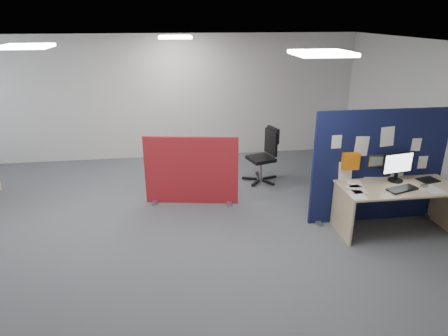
{
  "coord_description": "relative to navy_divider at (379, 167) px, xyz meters",
  "views": [
    {
      "loc": [
        0.32,
        -5.29,
        3.07
      ],
      "look_at": [
        1.07,
        0.0,
        1.0
      ],
      "focal_mm": 32.0,
      "sensor_mm": 36.0,
      "label": 1
    }
  ],
  "objects": [
    {
      "name": "floor",
      "position": [
        -3.47,
        -0.01,
        -0.89
      ],
      "size": [
        9.0,
        9.0,
        0.0
      ],
      "primitive_type": "plane",
      "color": "#52555A",
      "rests_on": "ground"
    },
    {
      "name": "ceiling",
      "position": [
        -3.47,
        -0.01,
        1.81
      ],
      "size": [
        9.0,
        7.0,
        0.02
      ],
      "primitive_type": "cube",
      "color": "white",
      "rests_on": "wall_back"
    },
    {
      "name": "wall_back",
      "position": [
        -3.47,
        3.49,
        0.46
      ],
      "size": [
        9.0,
        0.02,
        2.7
      ],
      "primitive_type": "cube",
      "color": "silver",
      "rests_on": "floor"
    },
    {
      "name": "wall_right",
      "position": [
        1.03,
        -0.01,
        0.46
      ],
      "size": [
        0.02,
        7.0,
        2.7
      ],
      "primitive_type": "cube",
      "color": "silver",
      "rests_on": "floor"
    },
    {
      "name": "ceiling_lights",
      "position": [
        -3.13,
        0.66,
        1.78
      ],
      "size": [
        4.1,
        4.1,
        0.04
      ],
      "color": "white",
      "rests_on": "ceiling"
    },
    {
      "name": "navy_divider",
      "position": [
        0.0,
        0.0,
        0.0
      ],
      "size": [
        2.16,
        0.3,
        1.78
      ],
      "color": "#0E1433",
      "rests_on": "floor"
    },
    {
      "name": "main_desk",
      "position": [
        0.11,
        -0.36,
        -0.33
      ],
      "size": [
        1.71,
        0.76,
        0.73
      ],
      "color": "tan",
      "rests_on": "floor"
    },
    {
      "name": "monitor_main",
      "position": [
        0.17,
        -0.2,
        0.09
      ],
      "size": [
        0.51,
        0.21,
        0.45
      ],
      "rotation": [
        0.0,
        0.0,
        0.17
      ],
      "color": "black",
      "rests_on": "main_desk"
    },
    {
      "name": "keyboard",
      "position": [
        0.09,
        -0.52,
        -0.15
      ],
      "size": [
        0.48,
        0.3,
        0.02
      ],
      "primitive_type": "cube",
      "rotation": [
        0.0,
        0.0,
        0.29
      ],
      "color": "black",
      "rests_on": "main_desk"
    },
    {
      "name": "mouse",
      "position": [
        0.46,
        -0.46,
        -0.14
      ],
      "size": [
        0.11,
        0.08,
        0.03
      ],
      "primitive_type": "cube",
      "rotation": [
        0.0,
        0.0,
        0.21
      ],
      "color": "gray",
      "rests_on": "main_desk"
    },
    {
      "name": "paper_tray",
      "position": [
        0.67,
        -0.25,
        -0.15
      ],
      "size": [
        0.32,
        0.27,
        0.01
      ],
      "primitive_type": "cube",
      "rotation": [
        0.0,
        0.0,
        0.2
      ],
      "color": "black",
      "rests_on": "main_desk"
    },
    {
      "name": "red_divider",
      "position": [
        -2.82,
        0.99,
        -0.3
      ],
      "size": [
        1.57,
        0.32,
        1.19
      ],
      "rotation": [
        0.0,
        0.0,
        -0.17
      ],
      "color": "#A52115",
      "rests_on": "floor"
    },
    {
      "name": "office_chair",
      "position": [
        -1.33,
        1.79,
        -0.3
      ],
      "size": [
        0.69,
        0.66,
        1.04
      ],
      "rotation": [
        0.0,
        0.0,
        0.3
      ],
      "color": "black",
      "rests_on": "floor"
    },
    {
      "name": "desk_papers",
      "position": [
        -0.28,
        -0.45,
        -0.16
      ],
      "size": [
        1.41,
        0.71,
        0.0
      ],
      "color": "white",
      "rests_on": "main_desk"
    }
  ]
}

